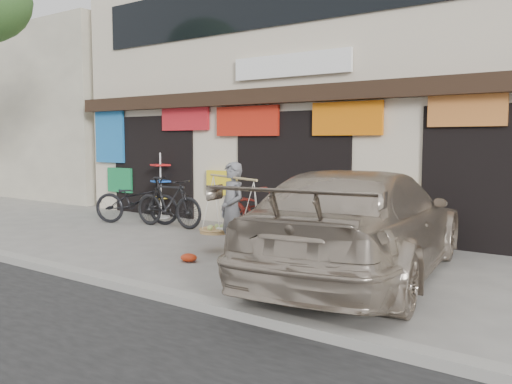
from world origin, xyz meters
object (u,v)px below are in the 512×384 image
Objects in this scene: bike_0 at (137,201)px; suv at (361,224)px; street_vendor at (232,214)px; display_rack at (161,192)px; bike_3 at (300,217)px; bike_2 at (258,213)px; bike_1 at (168,202)px.

bike_0 is 0.37× the size of suv.
street_vendor reaches higher than bike_0.
street_vendor is at bearing -30.74° from display_rack.
bike_0 is 6.88m from suv.
street_vendor is 1.58m from bike_3.
bike_2 is 3.23m from suv.
display_rack is at bearing -29.62° from suv.
street_vendor is at bearing -121.53° from bike_1.
bike_2 is at bearing 107.82° from bike_3.
street_vendor reaches higher than bike_2.
bike_1 is at bearing -37.86° from display_rack.
bike_2 is 4.26m from display_rack.
bike_2 is (3.78, -0.17, 0.02)m from bike_0.
bike_0 is at bearing -177.83° from street_vendor.
street_vendor is 4.64m from bike_0.
suv is at bearing -107.88° from bike_3.
suv is 7.46m from display_rack.
bike_1 is 2.78m from bike_2.
display_rack is at bearing 90.75° from bike_2.
suv is (1.91, -1.37, 0.22)m from bike_3.
bike_2 is at bearing -17.07° from display_rack.
display_rack is (-5.07, 1.25, 0.10)m from bike_3.
street_vendor is 2.37m from suv.
bike_2 is (2.77, -0.24, -0.00)m from bike_1.
bike_0 is at bearing 105.27° from bike_2.
bike_1 reaches higher than bike_2.
suv is (5.68, -1.61, 0.22)m from bike_1.
street_vendor is 0.83× the size of bike_0.
display_rack reaches higher than suv.
suv reaches higher than bike_3.
bike_3 is 5.23m from display_rack.
bike_2 is (-0.55, 1.50, -0.19)m from street_vendor.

